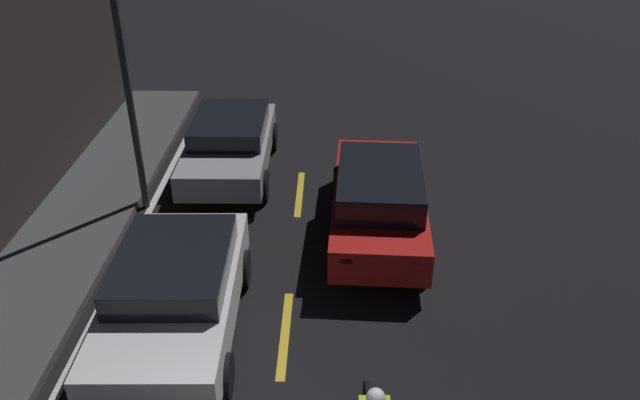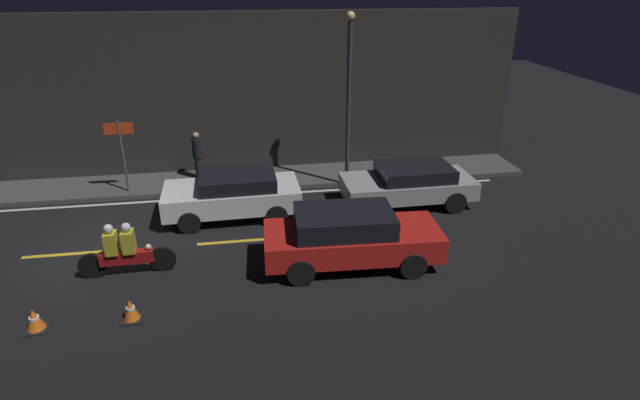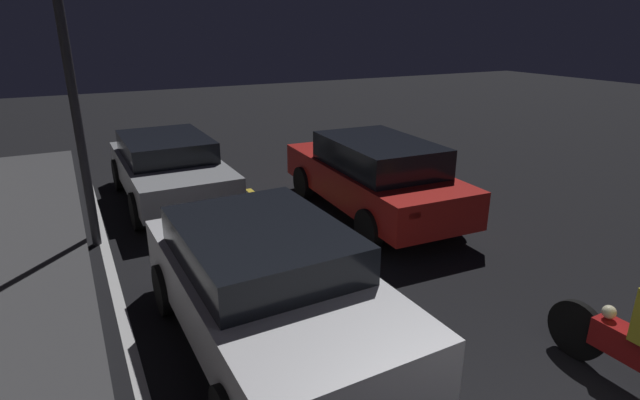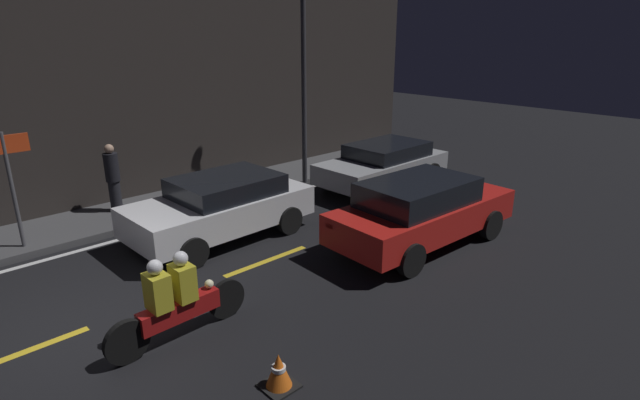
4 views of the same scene
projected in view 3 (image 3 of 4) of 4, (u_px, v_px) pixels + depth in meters
name	position (u px, v px, depth m)	size (l,w,h in m)	color
lane_dash_d	(391.00, 307.00, 6.42)	(2.00, 0.14, 0.01)	gold
lane_dash_e	(264.00, 202.00, 10.19)	(2.00, 0.14, 0.01)	gold
sedan_white	(267.00, 283.00, 5.49)	(4.07, 2.05, 1.38)	silver
taxi_red	(373.00, 174.00, 9.31)	(4.47, 2.00, 1.48)	red
hatchback_silver	(169.00, 166.00, 10.13)	(4.13, 1.96, 1.31)	#9EA0A5
street_lamp	(64.00, 39.00, 7.20)	(0.28, 0.28, 5.76)	#333338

